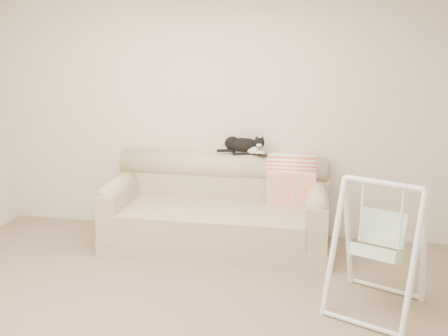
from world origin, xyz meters
name	(u,v)px	position (x,y,z in m)	size (l,w,h in m)	color
ground_plane	(176,330)	(0.00, 0.00, 0.00)	(5.00, 5.00, 0.00)	#7A634F
room_shell	(170,122)	(0.00, 0.00, 1.53)	(5.04, 4.04, 2.60)	beige
sofa	(218,211)	(-0.01, 1.62, 0.35)	(2.20, 0.93, 0.90)	tan
remote_a	(241,153)	(0.19, 1.85, 0.91)	(0.19, 0.10, 0.03)	black
remote_b	(260,154)	(0.39, 1.84, 0.91)	(0.16, 0.15, 0.02)	black
tuxedo_cat	(243,145)	(0.22, 1.87, 0.99)	(0.50, 0.21, 0.20)	black
throw_blanket	(292,173)	(0.72, 1.84, 0.72)	(0.49, 0.38, 0.58)	#E45936
baby_swing	(379,246)	(1.45, 0.59, 0.52)	(0.85, 0.87, 1.05)	white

